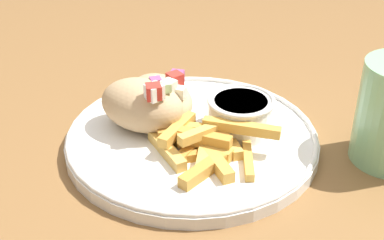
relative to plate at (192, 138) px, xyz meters
The scene contains 6 objects.
table 0.08m from the plate, 146.71° to the left, with size 1.44×1.44×0.76m.
plate is the anchor object (origin of this frame).
pita_sandwich_near 0.07m from the plate, 152.18° to the right, with size 0.12×0.10×0.07m.
pita_sandwich_far 0.07m from the plate, behind, with size 0.12×0.09×0.06m.
fries_pile 0.04m from the plate, 20.40° to the right, with size 0.14×0.13×0.03m.
sauce_ramekin 0.06m from the plate, 55.29° to the left, with size 0.08×0.08×0.04m.
Camera 1 is at (0.38, -0.39, 1.11)m, focal length 50.00 mm.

